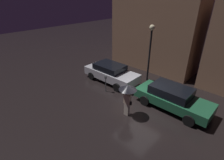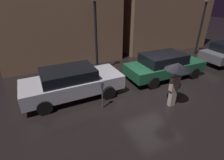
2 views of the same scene
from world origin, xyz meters
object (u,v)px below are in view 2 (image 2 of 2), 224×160
object	(u,v)px
parked_car_silver	(72,82)
street_lamp_far	(203,17)
pedestrian_with_umbrella	(177,72)
parking_meter	(102,92)
street_lamp_near	(95,21)
parked_car_green	(164,65)

from	to	relation	value
parked_car_silver	street_lamp_far	distance (m)	10.89
pedestrian_with_umbrella	street_lamp_far	world-z (taller)	street_lamp_far
parked_car_silver	parking_meter	xyz separation A→B (m)	(0.91, -1.50, 0.03)
parked_car_silver	street_lamp_near	distance (m)	3.77
parked_car_green	pedestrian_with_umbrella	distance (m)	3.03
parked_car_silver	parking_meter	distance (m)	1.76
parked_car_silver	pedestrian_with_umbrella	bearing A→B (deg)	-35.81
pedestrian_with_umbrella	street_lamp_far	size ratio (longest dim) A/B	0.47
street_lamp_near	street_lamp_far	bearing A→B (deg)	0.27
parked_car_silver	street_lamp_far	xyz separation A→B (m)	(10.45, 2.23, 2.11)
parked_car_silver	parking_meter	world-z (taller)	parked_car_silver
parked_car_silver	parking_meter	size ratio (longest dim) A/B	3.66
street_lamp_far	pedestrian_with_umbrella	bearing A→B (deg)	-144.55
parking_meter	street_lamp_near	bearing A→B (deg)	72.96
pedestrian_with_umbrella	street_lamp_near	bearing A→B (deg)	106.93
parking_meter	street_lamp_far	size ratio (longest dim) A/B	0.30
parked_car_green	pedestrian_with_umbrella	xyz separation A→B (m)	(-1.56, -2.46, 0.82)
street_lamp_near	street_lamp_far	xyz separation A→B (m)	(8.41, 0.04, -0.17)
pedestrian_with_umbrella	street_lamp_near	distance (m)	5.25
parked_car_green	street_lamp_far	xyz separation A→B (m)	(5.16, 2.32, 2.11)
parked_car_silver	pedestrian_with_umbrella	distance (m)	4.60
parking_meter	street_lamp_near	distance (m)	4.47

